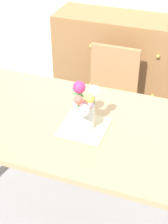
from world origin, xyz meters
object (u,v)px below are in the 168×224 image
at_px(chair_far, 110,93).
at_px(dining_table, 85,135).
at_px(dresser, 128,67).
at_px(flower_vase, 84,109).

bearing_deg(chair_far, dining_table, 93.84).
xyz_separation_m(dining_table, dresser, (-0.03, 1.33, -0.19)).
bearing_deg(dresser, chair_far, -92.84).
bearing_deg(flower_vase, dining_table, 106.88).
relative_size(dining_table, dresser, 1.35).
relative_size(chair_far, dresser, 0.64).
bearing_deg(dresser, dining_table, -88.80).
distance_m(chair_far, dresser, 0.53).
xyz_separation_m(dining_table, chair_far, (-0.05, 0.80, -0.17)).
bearing_deg(flower_vase, dresser, 91.77).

